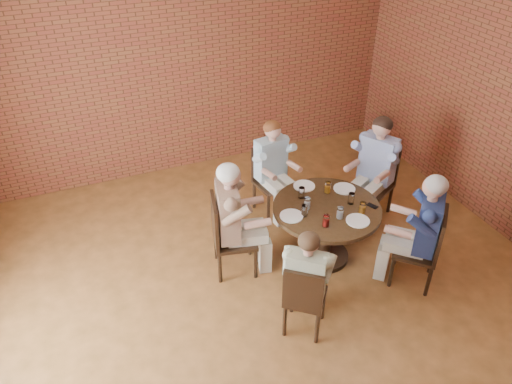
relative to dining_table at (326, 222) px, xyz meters
name	(u,v)px	position (x,y,z in m)	size (l,w,h in m)	color
floor	(282,323)	(-0.90, -0.76, -0.53)	(7.00, 7.00, 0.00)	#A16231
wall_back	(178,60)	(-0.90, 2.74, 1.17)	(7.00, 7.00, 0.00)	brown
dining_table	(326,222)	(0.00, 0.00, 0.00)	(1.23, 1.23, 0.75)	black
chair_a	(376,177)	(1.09, 0.59, 0.00)	(0.63, 0.63, 0.98)	black
diner_a	(374,169)	(1.01, 0.55, 0.18)	(0.58, 0.71, 1.42)	#4762B8
chair_b	(270,176)	(-0.18, 1.20, -0.02)	(0.48, 0.48, 0.94)	black
diner_b	(273,169)	(-0.17, 1.11, 0.14)	(0.53, 0.65, 1.33)	#9BB6C5
chair_c	(226,233)	(-1.14, 0.25, 0.00)	(0.56, 0.56, 0.99)	black
diner_c	(234,220)	(-1.04, 0.23, 0.18)	(0.58, 0.72, 1.42)	brown
chair_d	(304,298)	(-0.76, -0.93, -0.04)	(0.55, 0.55, 0.89)	black
diner_d	(306,282)	(-0.71, -0.87, 0.10)	(0.48, 0.59, 1.25)	#B5A88E
chair_e	(426,246)	(0.81, -0.79, 0.00)	(0.65, 0.65, 0.98)	black
diner_e	(420,231)	(0.74, -0.72, 0.17)	(0.57, 0.70, 1.40)	navy
plate_a	(344,189)	(0.37, 0.24, 0.23)	(0.26, 0.26, 0.01)	white
plate_b	(304,186)	(-0.05, 0.47, 0.23)	(0.26, 0.26, 0.01)	white
plate_c	(291,216)	(-0.45, -0.01, 0.23)	(0.26, 0.26, 0.01)	white
plate_d	(358,221)	(0.18, -0.36, 0.23)	(0.26, 0.26, 0.01)	white
glass_a	(351,199)	(0.28, -0.05, 0.29)	(0.07, 0.07, 0.14)	white
glass_b	(328,187)	(0.15, 0.26, 0.29)	(0.07, 0.07, 0.14)	white
glass_c	(302,193)	(-0.19, 0.28, 0.29)	(0.07, 0.07, 0.14)	white
glass_d	(307,203)	(-0.23, 0.06, 0.29)	(0.07, 0.07, 0.14)	white
glass_e	(305,211)	(-0.32, -0.05, 0.29)	(0.07, 0.07, 0.14)	white
glass_f	(326,221)	(-0.19, -0.30, 0.29)	(0.07, 0.07, 0.14)	white
glass_g	(340,213)	(0.02, -0.23, 0.29)	(0.07, 0.07, 0.14)	white
glass_h	(362,208)	(0.30, -0.25, 0.29)	(0.07, 0.07, 0.14)	white
smartphone	(372,206)	(0.48, -0.19, 0.23)	(0.06, 0.13, 0.01)	black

